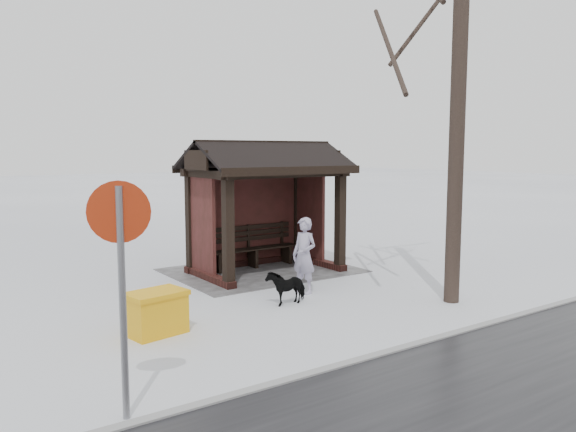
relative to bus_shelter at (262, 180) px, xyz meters
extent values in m
plane|color=white|center=(0.00, 0.16, -2.17)|extent=(120.00, 120.00, 0.00)
cube|color=gray|center=(0.00, 5.66, -2.16)|extent=(120.00, 0.15, 0.06)
cube|color=gray|center=(0.00, -0.04, -2.16)|extent=(4.20, 3.20, 0.02)
cube|color=#371814|center=(0.00, -0.74, -2.09)|extent=(3.30, 0.22, 0.16)
cube|color=#371814|center=(-1.50, 0.16, -2.09)|extent=(0.22, 2.10, 0.16)
cube|color=#371814|center=(1.50, 0.16, -2.09)|extent=(0.22, 2.10, 0.16)
cube|color=black|center=(-1.50, 1.06, -1.02)|extent=(0.20, 0.20, 2.30)
cube|color=black|center=(1.50, 1.06, -1.02)|extent=(0.20, 0.20, 2.30)
cube|color=black|center=(-1.50, -0.74, -1.02)|extent=(0.20, 0.20, 2.30)
cube|color=black|center=(1.50, -0.74, -1.02)|extent=(0.20, 0.20, 2.30)
cube|color=black|center=(0.00, -0.74, -0.94)|extent=(2.80, 0.08, 2.14)
cube|color=black|center=(-1.50, -0.16, -0.94)|extent=(0.08, 1.17, 2.14)
cube|color=black|center=(1.50, -0.16, -0.94)|extent=(0.08, 1.17, 2.14)
cube|color=black|center=(0.00, 1.06, 0.19)|extent=(3.40, 0.20, 0.18)
cube|color=black|center=(0.00, -0.74, 0.19)|extent=(3.40, 0.20, 0.18)
cylinder|color=black|center=(-1.50, 4.36, 2.11)|extent=(0.29, 0.29, 8.55)
imported|color=#A69EBA|center=(0.41, 2.22, -1.40)|extent=(0.48, 0.63, 1.53)
imported|color=black|center=(1.15, 2.67, -1.84)|extent=(0.79, 0.40, 0.64)
cube|color=#E9A20D|center=(3.84, 2.99, -1.86)|extent=(0.93, 0.70, 0.61)
cube|color=#E9A20D|center=(3.84, 2.99, -1.52)|extent=(0.98, 0.76, 0.08)
cylinder|color=slate|center=(5.15, 5.46, -0.92)|extent=(0.08, 0.08, 2.50)
cylinder|color=#AD290C|center=(5.15, 5.44, 0.06)|extent=(0.60, 0.30, 0.65)
cylinder|color=white|center=(5.15, 5.42, 0.06)|extent=(0.47, 0.24, 0.50)
camera|label=1|loc=(6.99, 11.16, 0.69)|focal=35.00mm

